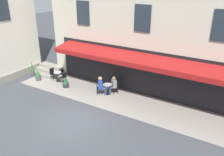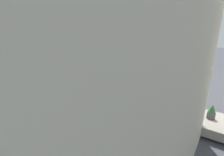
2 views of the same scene
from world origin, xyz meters
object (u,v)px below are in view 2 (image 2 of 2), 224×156
at_px(cafe_chair_black_by_window, 171,104).
at_px(seated_companion_in_grey, 111,90).
at_px(seated_patron_in_blue, 122,89).
at_px(potted_plant_under_sign, 212,112).
at_px(cafe_table_near_entrance, 181,108).
at_px(potted_plant_by_steps, 163,101).
at_px(cafe_chair_black_kerbside, 125,91).
at_px(cafe_chair_black_back_row, 108,92).
at_px(cafe_table_mid_terrace, 116,92).
at_px(parked_car_red, 105,61).
at_px(cafe_chair_black_under_awning, 193,111).

xyz_separation_m(cafe_chair_black_by_window, seated_companion_in_grey, (-4.16, -0.48, 0.14)).
height_order(seated_patron_in_blue, potted_plant_under_sign, seated_patron_in_blue).
xyz_separation_m(cafe_table_near_entrance, potted_plant_by_steps, (-1.25, 0.53, -0.10)).
bearing_deg(seated_patron_in_blue, cafe_chair_black_kerbside, 36.12).
height_order(cafe_table_near_entrance, seated_patron_in_blue, seated_patron_in_blue).
xyz_separation_m(cafe_chair_black_kerbside, potted_plant_by_steps, (2.75, 0.27, -0.16)).
xyz_separation_m(cafe_chair_black_kerbside, cafe_chair_black_back_row, (-0.92, -0.85, 0.00)).
xyz_separation_m(cafe_table_mid_terrace, potted_plant_by_steps, (3.26, 0.64, -0.10)).
height_order(potted_plant_under_sign, parked_car_red, parked_car_red).
height_order(cafe_chair_black_under_awning, seated_companion_in_grey, seated_companion_in_grey).
bearing_deg(seated_patron_in_blue, cafe_chair_black_by_window, -1.38).
distance_m(cafe_table_mid_terrace, potted_plant_by_steps, 3.33).
height_order(cafe_chair_black_under_awning, potted_plant_by_steps, cafe_chair_black_under_awning).
bearing_deg(seated_patron_in_blue, seated_companion_in_grey, -137.12).
height_order(cafe_table_near_entrance, seated_companion_in_grey, seated_companion_in_grey).
distance_m(cafe_table_near_entrance, seated_patron_in_blue, 4.19).
xyz_separation_m(potted_plant_by_steps, parked_car_red, (-9.94, 6.67, 0.32)).
bearing_deg(seated_companion_in_grey, cafe_chair_black_kerbside, 41.47).
height_order(cafe_chair_black_under_awning, cafe_table_mid_terrace, cafe_chair_black_under_awning).
xyz_separation_m(cafe_table_mid_terrace, seated_companion_in_grey, (-0.27, -0.32, 0.20)).
distance_m(cafe_table_near_entrance, cafe_chair_black_back_row, 4.96).
bearing_deg(cafe_chair_black_by_window, cafe_table_mid_terrace, -177.65).
distance_m(cafe_table_mid_terrace, seated_companion_in_grey, 0.46).
bearing_deg(cafe_table_near_entrance, potted_plant_by_steps, 157.11).
distance_m(cafe_chair_black_under_awning, seated_patron_in_blue, 4.81).
xyz_separation_m(seated_patron_in_blue, potted_plant_under_sign, (5.68, 0.55, -0.29)).
bearing_deg(cafe_table_near_entrance, seated_companion_in_grey, -174.82).
xyz_separation_m(cafe_chair_black_by_window, potted_plant_by_steps, (-0.62, 0.49, -0.16)).
xyz_separation_m(cafe_chair_black_under_awning, potted_plant_by_steps, (-1.88, 0.61, -0.16)).
bearing_deg(seated_patron_in_blue, cafe_table_mid_terrace, -143.88).
bearing_deg(cafe_table_near_entrance, seated_patron_in_blue, 178.23).
relative_size(seated_patron_in_blue, potted_plant_under_sign, 1.54).
relative_size(potted_plant_by_steps, parked_car_red, 0.18).
bearing_deg(cafe_chair_black_back_row, cafe_table_near_entrance, 6.91).
bearing_deg(cafe_table_mid_terrace, cafe_chair_black_back_row, -130.40).
bearing_deg(seated_companion_in_grey, cafe_chair_black_under_awning, 3.75).
xyz_separation_m(cafe_chair_black_by_window, seated_patron_in_blue, (-3.55, 0.09, 0.17)).
height_order(cafe_table_near_entrance, potted_plant_under_sign, potted_plant_under_sign).
relative_size(cafe_chair_black_by_window, cafe_chair_black_under_awning, 1.00).
relative_size(cafe_table_near_entrance, cafe_table_mid_terrace, 1.00).
height_order(seated_patron_in_blue, potted_plant_by_steps, seated_patron_in_blue).
bearing_deg(cafe_chair_black_back_row, cafe_chair_black_under_awning, 5.33).
relative_size(cafe_table_mid_terrace, potted_plant_by_steps, 0.94).
height_order(seated_patron_in_blue, parked_car_red, seated_patron_in_blue).
bearing_deg(seated_companion_in_grey, parked_car_red, 130.01).
relative_size(seated_companion_in_grey, potted_plant_under_sign, 1.48).
bearing_deg(cafe_chair_black_back_row, seated_companion_in_grey, 49.60).
bearing_deg(cafe_chair_black_kerbside, cafe_chair_black_by_window, -3.61).
xyz_separation_m(cafe_chair_black_by_window, cafe_chair_black_back_row, (-4.29, -0.64, 0.00)).
bearing_deg(parked_car_red, cafe_chair_black_under_awning, -31.62).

